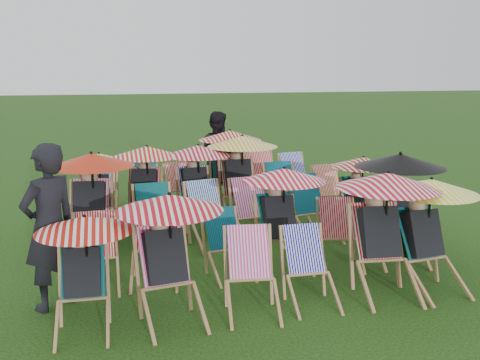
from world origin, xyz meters
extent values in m
plane|color=black|center=(0.00, 0.00, 0.00)|extent=(100.00, 100.00, 0.00)
cube|color=#0B773F|center=(-2.08, -2.08, 0.57)|extent=(0.44, 0.33, 0.51)
cube|color=black|center=(-2.08, -2.12, 0.57)|extent=(0.37, 0.38, 0.53)
sphere|color=tan|center=(-2.07, -2.03, 0.85)|extent=(0.19, 0.19, 0.19)
cylinder|color=black|center=(-2.02, -2.16, 0.80)|extent=(0.03, 0.03, 0.62)
cone|color=#BC1409|center=(-2.02, -2.16, 1.09)|extent=(0.98, 0.98, 0.15)
cube|color=#EE2F9E|center=(-1.25, -2.03, 0.65)|extent=(0.54, 0.43, 0.58)
cube|color=black|center=(-1.24, -2.08, 0.65)|extent=(0.47, 0.48, 0.61)
sphere|color=tan|center=(-1.26, -1.98, 0.97)|extent=(0.21, 0.21, 0.21)
cylinder|color=black|center=(-1.18, -2.11, 0.92)|extent=(0.03, 0.03, 0.71)
cone|color=red|center=(-1.18, -2.11, 1.24)|extent=(1.12, 1.12, 0.17)
cube|color=#F3309A|center=(-0.31, -2.03, 0.61)|extent=(0.49, 0.39, 0.54)
cube|color=#0A07A1|center=(0.36, -1.99, 0.57)|extent=(0.44, 0.33, 0.51)
cube|color=red|center=(1.31, -1.92, 0.69)|extent=(0.56, 0.43, 0.62)
cube|color=black|center=(1.30, -1.97, 0.69)|extent=(0.48, 0.49, 0.65)
sphere|color=tan|center=(1.31, -1.86, 1.04)|extent=(0.23, 0.23, 0.23)
cylinder|color=black|center=(1.36, -2.02, 0.98)|extent=(0.03, 0.03, 0.76)
cone|color=red|center=(1.36, -2.02, 1.33)|extent=(1.20, 1.20, 0.19)
cube|color=#096135|center=(1.85, -1.96, 0.65)|extent=(0.52, 0.41, 0.58)
cube|color=black|center=(1.85, -2.01, 0.65)|extent=(0.45, 0.46, 0.61)
sphere|color=tan|center=(1.84, -1.91, 0.96)|extent=(0.21, 0.21, 0.21)
cylinder|color=black|center=(1.92, -2.04, 0.91)|extent=(0.03, 0.03, 0.71)
cone|color=#F5F50C|center=(1.92, -2.04, 1.24)|extent=(1.12, 1.12, 0.17)
cube|color=red|center=(-1.97, -0.92, 0.59)|extent=(0.45, 0.33, 0.53)
cube|color=red|center=(-1.23, -0.88, 0.64)|extent=(0.53, 0.42, 0.57)
cube|color=#0A6B3D|center=(-0.38, -0.96, 0.56)|extent=(0.47, 0.37, 0.50)
cube|color=#096323|center=(0.41, -0.82, 0.64)|extent=(0.49, 0.37, 0.57)
cube|color=black|center=(0.41, -0.87, 0.64)|extent=(0.41, 0.43, 0.60)
sphere|color=tan|center=(0.41, -0.77, 0.96)|extent=(0.21, 0.21, 0.21)
cylinder|color=black|center=(0.47, -0.91, 0.91)|extent=(0.03, 0.03, 0.70)
cone|color=red|center=(0.47, -0.91, 1.23)|extent=(1.11, 1.11, 0.17)
cube|color=red|center=(1.23, -0.93, 0.59)|extent=(0.50, 0.41, 0.53)
cube|color=red|center=(2.06, -0.89, 0.71)|extent=(0.59, 0.46, 0.64)
cube|color=black|center=(2.05, -0.94, 0.71)|extent=(0.51, 0.52, 0.67)
sphere|color=tan|center=(2.07, -0.83, 1.06)|extent=(0.23, 0.23, 0.23)
cylinder|color=black|center=(2.11, -0.99, 1.01)|extent=(0.03, 0.03, 0.78)
cone|color=black|center=(2.11, -0.99, 1.37)|extent=(1.23, 1.23, 0.19)
cube|color=#E92E63|center=(-2.06, 0.36, 0.70)|extent=(0.57, 0.45, 0.63)
cube|color=black|center=(-2.07, 0.31, 0.70)|extent=(0.49, 0.51, 0.66)
sphere|color=tan|center=(-2.05, 0.42, 1.04)|extent=(0.23, 0.23, 0.23)
cylinder|color=black|center=(-2.01, 0.26, 0.98)|extent=(0.03, 0.03, 0.77)
cone|color=red|center=(-2.01, 0.26, 1.34)|extent=(1.20, 1.20, 0.19)
cube|color=#085E24|center=(-1.17, 0.25, 0.64)|extent=(0.51, 0.39, 0.58)
cube|color=navy|center=(-0.39, 0.31, 0.64)|extent=(0.54, 0.44, 0.57)
cube|color=#D52A7F|center=(0.31, 0.27, 0.65)|extent=(0.53, 0.42, 0.58)
cube|color=#096833|center=(1.22, 0.24, 0.66)|extent=(0.55, 0.45, 0.59)
cube|color=#0A6F45|center=(2.14, 0.33, 0.59)|extent=(0.48, 0.38, 0.53)
cube|color=black|center=(2.14, 0.28, 0.59)|extent=(0.41, 0.43, 0.56)
sphere|color=tan|center=(2.15, 0.37, 0.88)|extent=(0.19, 0.19, 0.19)
cylinder|color=black|center=(2.19, 0.24, 0.83)|extent=(0.03, 0.03, 0.65)
cone|color=#B81B09|center=(2.19, 0.24, 1.13)|extent=(1.02, 1.02, 0.16)
cube|color=#07279E|center=(-1.99, 1.51, 0.61)|extent=(0.47, 0.36, 0.54)
cube|color=black|center=(-1.98, 1.46, 0.61)|extent=(0.40, 0.41, 0.57)
sphere|color=tan|center=(-1.99, 1.55, 0.91)|extent=(0.20, 0.20, 0.20)
cylinder|color=black|center=(-1.93, 1.42, 0.86)|extent=(0.03, 0.03, 0.67)
cone|color=#FFF10D|center=(-1.93, 1.42, 1.16)|extent=(1.05, 1.05, 0.16)
cube|color=red|center=(-1.20, 1.48, 0.66)|extent=(0.55, 0.45, 0.59)
cube|color=black|center=(-1.21, 1.43, 0.65)|extent=(0.48, 0.50, 0.62)
sphere|color=tan|center=(-1.19, 1.53, 0.98)|extent=(0.22, 0.22, 0.22)
cylinder|color=black|center=(-1.16, 1.38, 0.93)|extent=(0.03, 0.03, 0.72)
cone|color=red|center=(-1.16, 1.38, 1.26)|extent=(1.13, 1.13, 0.18)
cube|color=#07159C|center=(-0.37, 1.40, 0.65)|extent=(0.52, 0.40, 0.59)
cube|color=black|center=(-0.37, 1.35, 0.65)|extent=(0.44, 0.45, 0.62)
sphere|color=tan|center=(-0.38, 1.45, 0.98)|extent=(0.22, 0.22, 0.22)
cylinder|color=black|center=(-0.31, 1.31, 0.92)|extent=(0.03, 0.03, 0.72)
cone|color=#B8091D|center=(-0.31, 1.31, 1.25)|extent=(1.13, 1.13, 0.17)
cube|color=red|center=(0.43, 1.56, 0.71)|extent=(0.54, 0.40, 0.64)
cube|color=black|center=(0.43, 1.50, 0.71)|extent=(0.45, 0.47, 0.67)
sphere|color=tan|center=(0.43, 1.62, 1.06)|extent=(0.23, 0.23, 0.23)
cylinder|color=black|center=(0.49, 1.46, 1.01)|extent=(0.03, 0.03, 0.78)
cone|color=#EDB60C|center=(0.49, 1.46, 1.36)|extent=(1.23, 1.23, 0.19)
cube|color=#0B754A|center=(1.20, 1.46, 0.65)|extent=(0.52, 0.41, 0.59)
cube|color=red|center=(2.10, 1.48, 0.59)|extent=(0.46, 0.35, 0.53)
cube|color=red|center=(-1.93, 2.64, 0.68)|extent=(0.54, 0.42, 0.61)
cube|color=#0B7329|center=(-1.13, 2.60, 0.59)|extent=(0.45, 0.33, 0.53)
cube|color=red|center=(-0.51, 2.56, 0.58)|extent=(0.48, 0.38, 0.52)
cube|color=#085E33|center=(0.45, 2.61, 0.70)|extent=(0.55, 0.42, 0.63)
cube|color=black|center=(0.45, 2.55, 0.70)|extent=(0.47, 0.48, 0.66)
sphere|color=tan|center=(0.45, 2.66, 1.05)|extent=(0.23, 0.23, 0.23)
cylinder|color=black|center=(0.51, 2.50, 0.99)|extent=(0.03, 0.03, 0.77)
cone|color=red|center=(0.51, 2.50, 1.34)|extent=(1.21, 1.21, 0.19)
cube|color=red|center=(1.14, 2.57, 0.68)|extent=(0.55, 0.43, 0.61)
cube|color=#080FA6|center=(1.84, 2.57, 0.64)|extent=(0.54, 0.43, 0.58)
imported|color=black|center=(-2.42, -1.61, 0.92)|extent=(0.79, 0.77, 1.84)
imported|color=black|center=(0.41, 3.34, 0.87)|extent=(1.05, 0.97, 1.74)
camera|label=1|loc=(-1.75, -7.48, 2.60)|focal=40.00mm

